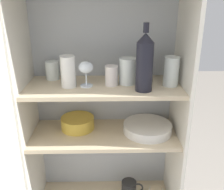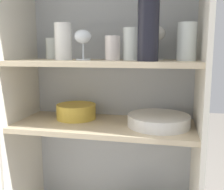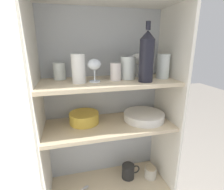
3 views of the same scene
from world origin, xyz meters
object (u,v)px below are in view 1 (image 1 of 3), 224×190
Objects in this scene: mixing_bowl_large at (78,122)px; coffee_mug_primary at (129,189)px; wine_bottle at (145,62)px; plate_stack_white at (147,128)px.

coffee_mug_primary is (0.28, -0.02, -0.42)m from mixing_bowl_large.
wine_bottle reaches higher than plate_stack_white.
wine_bottle is 1.20× the size of plate_stack_white.
plate_stack_white is at bearing -14.17° from coffee_mug_primary.
mixing_bowl_large is at bearing 172.99° from plate_stack_white.
plate_stack_white reaches higher than coffee_mug_primary.
mixing_bowl_large is 0.51m from coffee_mug_primary.
plate_stack_white is 1.96× the size of coffee_mug_primary.
plate_stack_white is 1.44× the size of mixing_bowl_large.
coffee_mug_primary is at bearing 110.44° from wine_bottle.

